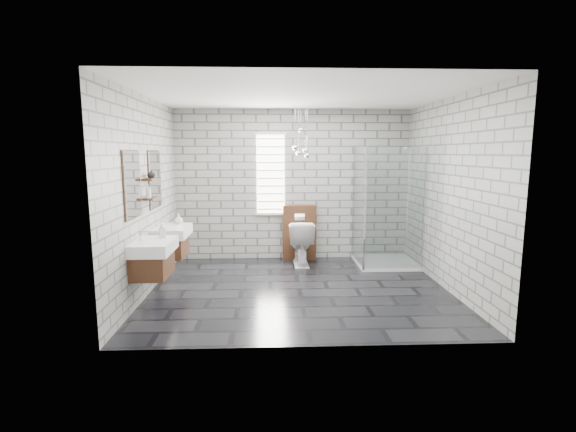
{
  "coord_description": "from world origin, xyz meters",
  "views": [
    {
      "loc": [
        -0.4,
        -5.74,
        1.94
      ],
      "look_at": [
        -0.15,
        0.35,
        1.01
      ],
      "focal_mm": 26.0,
      "sensor_mm": 36.0,
      "label": 1
    }
  ],
  "objects": [
    {
      "name": "cistern_panel",
      "position": [
        0.12,
        1.7,
        0.5
      ],
      "size": [
        0.6,
        0.2,
        1.0
      ],
      "primitive_type": "cube",
      "color": "#4B2A17",
      "rests_on": "floor"
    },
    {
      "name": "soap_bottle_a",
      "position": [
        -1.8,
        -0.4,
        0.95
      ],
      "size": [
        0.11,
        0.11,
        0.19
      ],
      "primitive_type": "imported",
      "rotation": [
        0.0,
        0.0,
        0.33
      ],
      "color": "#B2B2B2",
      "rests_on": "vanity_left"
    },
    {
      "name": "soap_bottle_c",
      "position": [
        -2.02,
        -0.17,
        1.43
      ],
      "size": [
        0.08,
        0.08,
        0.19
      ],
      "primitive_type": "imported",
      "rotation": [
        0.0,
        0.0,
        -0.1
      ],
      "color": "#B2B2B2",
      "rests_on": "shelf_lower"
    },
    {
      "name": "floor",
      "position": [
        0.0,
        0.0,
        -0.01
      ],
      "size": [
        4.2,
        3.6,
        0.02
      ],
      "primitive_type": "cube",
      "color": "black",
      "rests_on": "ground"
    },
    {
      "name": "flush_plate",
      "position": [
        0.12,
        1.6,
        0.8
      ],
      "size": [
        0.18,
        0.01,
        0.12
      ],
      "primitive_type": "cube",
      "color": "silver",
      "rests_on": "cistern_panel"
    },
    {
      "name": "wall_back",
      "position": [
        0.0,
        1.81,
        1.35
      ],
      "size": [
        4.2,
        0.02,
        2.7
      ],
      "primitive_type": "cube",
      "color": "#9FA09A",
      "rests_on": "floor"
    },
    {
      "name": "shelf_upper",
      "position": [
        -2.03,
        -0.05,
        1.58
      ],
      "size": [
        0.14,
        0.3,
        0.03
      ],
      "primitive_type": "cube",
      "color": "#4B2A17",
      "rests_on": "wall_left"
    },
    {
      "name": "toilet",
      "position": [
        0.12,
        1.35,
        0.39
      ],
      "size": [
        0.44,
        0.76,
        0.78
      ],
      "primitive_type": "imported",
      "rotation": [
        0.0,
        0.0,
        3.15
      ],
      "color": "white",
      "rests_on": "floor"
    },
    {
      "name": "wall_front",
      "position": [
        0.0,
        -1.81,
        1.35
      ],
      "size": [
        4.2,
        0.02,
        2.7
      ],
      "primitive_type": "cube",
      "color": "#9FA09A",
      "rests_on": "floor"
    },
    {
      "name": "shower_enclosure",
      "position": [
        1.5,
        1.18,
        0.5
      ],
      "size": [
        1.0,
        1.0,
        2.03
      ],
      "color": "white",
      "rests_on": "floor"
    },
    {
      "name": "pendant_cluster",
      "position": [
        0.12,
        1.35,
        2.03
      ],
      "size": [
        0.29,
        0.24,
        0.86
      ],
      "color": "silver",
      "rests_on": "ceiling"
    },
    {
      "name": "window",
      "position": [
        -0.4,
        1.78,
        1.55
      ],
      "size": [
        0.56,
        0.05,
        1.48
      ],
      "color": "white",
      "rests_on": "wall_back"
    },
    {
      "name": "soap_bottle_b",
      "position": [
        -1.82,
        0.65,
        0.93
      ],
      "size": [
        0.15,
        0.15,
        0.15
      ],
      "primitive_type": "imported",
      "rotation": [
        0.0,
        0.0,
        -0.25
      ],
      "color": "#B2B2B2",
      "rests_on": "vanity_right"
    },
    {
      "name": "shelf_lower",
      "position": [
        -2.03,
        -0.05,
        1.32
      ],
      "size": [
        0.14,
        0.3,
        0.03
      ],
      "primitive_type": "cube",
      "color": "#4B2A17",
      "rests_on": "wall_left"
    },
    {
      "name": "wall_right",
      "position": [
        2.11,
        0.0,
        1.35
      ],
      "size": [
        0.02,
        3.6,
        2.7
      ],
      "primitive_type": "cube",
      "color": "#9FA09A",
      "rests_on": "floor"
    },
    {
      "name": "ceiling",
      "position": [
        0.0,
        0.0,
        2.71
      ],
      "size": [
        4.2,
        3.6,
        0.02
      ],
      "primitive_type": "cube",
      "color": "white",
      "rests_on": "wall_back"
    },
    {
      "name": "vanity_right",
      "position": [
        -1.91,
        0.41,
        0.76
      ],
      "size": [
        0.47,
        0.7,
        1.57
      ],
      "color": "#4B2A17",
      "rests_on": "wall_left"
    },
    {
      "name": "vanity_left",
      "position": [
        -1.91,
        -0.6,
        0.76
      ],
      "size": [
        0.47,
        0.7,
        1.57
      ],
      "color": "#4B2A17",
      "rests_on": "wall_left"
    },
    {
      "name": "vase",
      "position": [
        -2.02,
        0.01,
        1.65
      ],
      "size": [
        0.11,
        0.11,
        0.11
      ],
      "primitive_type": "imported",
      "rotation": [
        0.0,
        0.0,
        -0.03
      ],
      "color": "#B2B2B2",
      "rests_on": "shelf_upper"
    },
    {
      "name": "wall_left",
      "position": [
        -2.11,
        0.0,
        1.35
      ],
      "size": [
        0.02,
        3.6,
        2.7
      ],
      "primitive_type": "cube",
      "color": "#9FA09A",
      "rests_on": "floor"
    }
  ]
}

